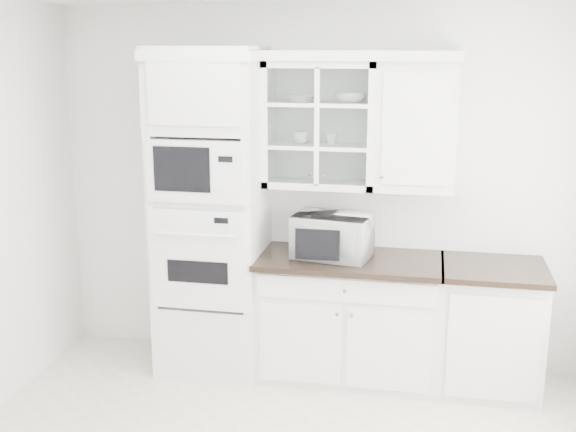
# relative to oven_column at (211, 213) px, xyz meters

# --- Properties ---
(room_shell) EXTENTS (4.00, 3.50, 2.70)m
(room_shell) POSITION_rel_oven_column_xyz_m (0.75, -0.99, 0.58)
(room_shell) COLOR white
(room_shell) RESTS_ON ground
(oven_column) EXTENTS (0.76, 0.68, 2.40)m
(oven_column) POSITION_rel_oven_column_xyz_m (0.00, 0.00, 0.00)
(oven_column) COLOR white
(oven_column) RESTS_ON ground
(base_cabinet_run) EXTENTS (1.32, 0.67, 0.92)m
(base_cabinet_run) POSITION_rel_oven_column_xyz_m (1.03, 0.03, -0.74)
(base_cabinet_run) COLOR white
(base_cabinet_run) RESTS_ON ground
(extra_base_cabinet) EXTENTS (0.72, 0.67, 0.92)m
(extra_base_cabinet) POSITION_rel_oven_column_xyz_m (2.03, 0.03, -0.74)
(extra_base_cabinet) COLOR white
(extra_base_cabinet) RESTS_ON ground
(upper_cabinet_glass) EXTENTS (0.80, 0.33, 0.90)m
(upper_cabinet_glass) POSITION_rel_oven_column_xyz_m (0.78, 0.17, 0.65)
(upper_cabinet_glass) COLOR white
(upper_cabinet_glass) RESTS_ON room_shell
(upper_cabinet_solid) EXTENTS (0.55, 0.33, 0.90)m
(upper_cabinet_solid) POSITION_rel_oven_column_xyz_m (1.46, 0.17, 0.65)
(upper_cabinet_solid) COLOR white
(upper_cabinet_solid) RESTS_ON room_shell
(crown_molding) EXTENTS (2.14, 0.38, 0.07)m
(crown_molding) POSITION_rel_oven_column_xyz_m (0.68, 0.14, 1.14)
(crown_molding) COLOR white
(crown_molding) RESTS_ON room_shell
(countertop_microwave) EXTENTS (0.60, 0.53, 0.31)m
(countertop_microwave) POSITION_rel_oven_column_xyz_m (0.90, 0.03, -0.12)
(countertop_microwave) COLOR white
(countertop_microwave) RESTS_ON base_cabinet_run
(bowl_a) EXTENTS (0.26, 0.26, 0.05)m
(bowl_a) POSITION_rel_oven_column_xyz_m (0.64, 0.16, 0.84)
(bowl_a) COLOR white
(bowl_a) RESTS_ON upper_cabinet_glass
(bowl_b) EXTENTS (0.25, 0.25, 0.07)m
(bowl_b) POSITION_rel_oven_column_xyz_m (0.99, 0.17, 0.84)
(bowl_b) COLOR white
(bowl_b) RESTS_ON upper_cabinet_glass
(cup_a) EXTENTS (0.12, 0.12, 0.09)m
(cup_a) POSITION_rel_oven_column_xyz_m (0.64, 0.16, 0.55)
(cup_a) COLOR white
(cup_a) RESTS_ON upper_cabinet_glass
(cup_b) EXTENTS (0.10, 0.10, 0.08)m
(cup_b) POSITION_rel_oven_column_xyz_m (0.86, 0.16, 0.55)
(cup_b) COLOR white
(cup_b) RESTS_ON upper_cabinet_glass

